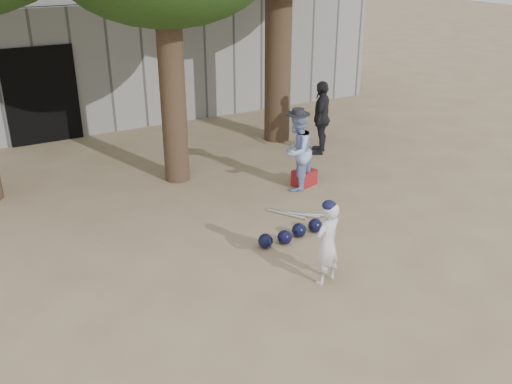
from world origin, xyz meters
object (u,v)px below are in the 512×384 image
spectator_blue (297,151)px  spectator_dark (321,118)px  red_bag (304,178)px  boy_player (327,243)px

spectator_blue → spectator_dark: 2.12m
spectator_blue → spectator_dark: spectator_dark is taller
spectator_blue → red_bag: (0.23, 0.07, -0.59)m
red_bag → boy_player: bearing=-118.5°
red_bag → spectator_blue: bearing=-163.2°
boy_player → red_bag: 3.45m
spectator_blue → boy_player: bearing=30.6°
spectator_blue → spectator_dark: (1.56, 1.44, 0.06)m
boy_player → red_bag: (1.63, 3.00, -0.45)m
spectator_dark → spectator_blue: bearing=-3.3°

